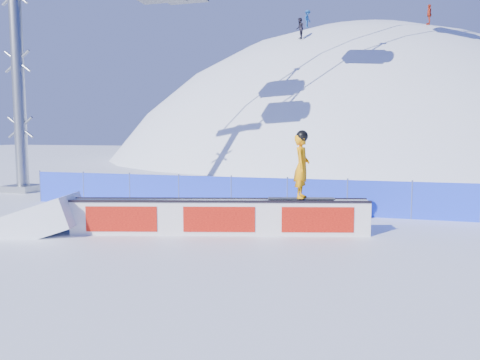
# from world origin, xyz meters

# --- Properties ---
(ground) EXTENTS (160.00, 160.00, 0.00)m
(ground) POSITION_xyz_m (0.00, 0.00, 0.00)
(ground) COLOR white
(ground) RESTS_ON ground
(snow_hill) EXTENTS (64.00, 64.00, 64.00)m
(snow_hill) POSITION_xyz_m (0.00, 42.00, -18.00)
(snow_hill) COLOR silver
(snow_hill) RESTS_ON ground
(safety_fence) EXTENTS (22.05, 0.05, 1.30)m
(safety_fence) POSITION_xyz_m (0.00, 4.50, 0.60)
(safety_fence) COLOR blue
(safety_fence) RESTS_ON ground
(rail_box) EXTENTS (7.91, 2.60, 0.96)m
(rail_box) POSITION_xyz_m (-2.17, 0.71, 0.48)
(rail_box) COLOR white
(rail_box) RESTS_ON ground
(snow_ramp) EXTENTS (2.70, 2.06, 1.50)m
(snow_ramp) POSITION_xyz_m (-7.02, -0.57, 0.00)
(snow_ramp) COLOR white
(snow_ramp) RESTS_ON ground
(snowboarder) EXTENTS (1.79, 0.76, 1.85)m
(snowboarder) POSITION_xyz_m (-0.04, 1.28, 1.87)
(snowboarder) COLOR black
(snowboarder) RESTS_ON rail_box
(distant_skiers) EXTENTS (18.79, 9.09, 7.28)m
(distant_skiers) POSITION_xyz_m (1.31, 31.28, 11.73)
(distant_skiers) COLOR black
(distant_skiers) RESTS_ON ground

